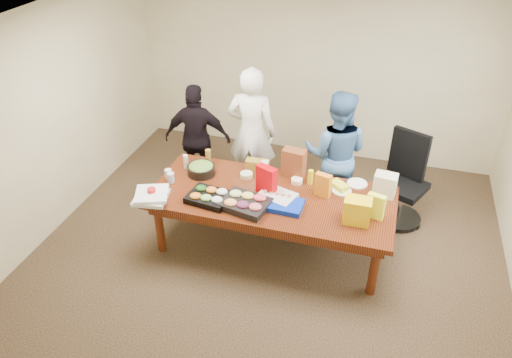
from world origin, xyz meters
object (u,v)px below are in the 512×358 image
(person_right, at_px, (336,154))
(sheet_cake, at_px, (277,197))
(conference_table, at_px, (271,221))
(office_chair, at_px, (404,184))
(salad_bowl, at_px, (201,170))
(person_center, at_px, (252,133))

(person_right, distance_m, sheet_cake, 1.16)
(conference_table, bearing_deg, office_chair, 33.25)
(conference_table, xyz_separation_m, salad_bowl, (-0.96, 0.21, 0.43))
(person_right, height_order, salad_bowl, person_right)
(salad_bowl, bearing_deg, person_right, 26.90)
(person_center, distance_m, salad_bowl, 0.99)
(office_chair, xyz_separation_m, person_right, (-0.89, 0.02, 0.27))
(office_chair, relative_size, sheet_cake, 2.90)
(conference_table, bearing_deg, person_right, 59.73)
(person_right, bearing_deg, conference_table, 58.54)
(office_chair, distance_m, sheet_cake, 1.74)
(conference_table, distance_m, person_right, 1.24)
(office_chair, xyz_separation_m, salad_bowl, (-2.42, -0.75, 0.23))
(person_right, bearing_deg, person_center, -7.70)
(conference_table, distance_m, sheet_cake, 0.42)
(salad_bowl, bearing_deg, conference_table, -12.28)
(person_center, xyz_separation_m, sheet_cake, (0.66, -1.17, -0.13))
(conference_table, distance_m, salad_bowl, 1.07)
(conference_table, distance_m, person_center, 1.37)
(conference_table, xyz_separation_m, person_center, (-0.58, 1.12, 0.54))
(office_chair, bearing_deg, person_center, -159.68)
(sheet_cake, xyz_separation_m, salad_bowl, (-1.03, 0.27, 0.02))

